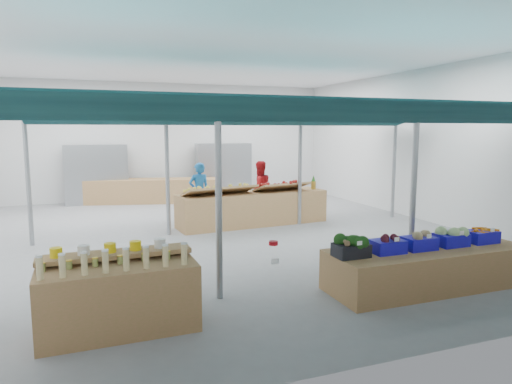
% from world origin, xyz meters
% --- Properties ---
extents(floor, '(13.00, 13.00, 0.00)m').
position_xyz_m(floor, '(0.00, 0.00, 0.00)').
color(floor, slate).
rests_on(floor, ground).
extents(hall, '(13.00, 13.00, 13.00)m').
position_xyz_m(hall, '(0.00, 1.44, 2.65)').
color(hall, silver).
rests_on(hall, ground).
extents(pole_grid, '(10.00, 4.60, 3.00)m').
position_xyz_m(pole_grid, '(0.75, -1.75, 1.81)').
color(pole_grid, gray).
rests_on(pole_grid, floor).
extents(awnings, '(9.50, 7.08, 0.30)m').
position_xyz_m(awnings, '(0.75, -1.75, 2.78)').
color(awnings, '#0B2B31').
rests_on(awnings, pole_grid).
extents(back_shelving_left, '(2.00, 0.50, 2.00)m').
position_xyz_m(back_shelving_left, '(-2.50, 6.00, 1.00)').
color(back_shelving_left, '#B23F33').
rests_on(back_shelving_left, floor).
extents(back_shelving_right, '(2.00, 0.50, 2.00)m').
position_xyz_m(back_shelving_right, '(2.00, 6.00, 1.00)').
color(back_shelving_right, '#B23F33').
rests_on(back_shelving_right, floor).
extents(bottle_shelf, '(1.92, 1.18, 1.13)m').
position_xyz_m(bottle_shelf, '(-2.49, -4.61, 0.46)').
color(bottle_shelf, olive).
rests_on(bottle_shelf, floor).
extents(veg_counter, '(3.30, 1.10, 0.64)m').
position_xyz_m(veg_counter, '(2.25, -4.70, 0.32)').
color(veg_counter, olive).
rests_on(veg_counter, floor).
extents(fruit_counter, '(4.12, 1.33, 0.87)m').
position_xyz_m(fruit_counter, '(1.31, 0.89, 0.43)').
color(fruit_counter, olive).
rests_on(fruit_counter, floor).
extents(far_counter, '(4.69, 1.99, 0.83)m').
position_xyz_m(far_counter, '(-0.80, 5.66, 0.41)').
color(far_counter, olive).
rests_on(far_counter, floor).
extents(vendor_left, '(0.62, 0.44, 1.62)m').
position_xyz_m(vendor_left, '(0.11, 1.99, 0.81)').
color(vendor_left, '#1A66AE').
rests_on(vendor_left, floor).
extents(vendor_right, '(0.84, 0.68, 1.62)m').
position_xyz_m(vendor_right, '(1.91, 1.99, 0.81)').
color(vendor_right, red).
rests_on(vendor_right, floor).
extents(crate_broccoli, '(0.50, 0.40, 0.35)m').
position_xyz_m(crate_broccoli, '(0.83, -4.70, 0.80)').
color(crate_broccoli, black).
rests_on(crate_broccoli, veg_counter).
extents(crate_beets, '(0.50, 0.40, 0.29)m').
position_xyz_m(crate_beets, '(1.47, -4.70, 0.78)').
color(crate_beets, '#1510AF').
rests_on(crate_beets, veg_counter).
extents(crate_celeriac, '(0.50, 0.40, 0.31)m').
position_xyz_m(crate_celeriac, '(2.07, -4.70, 0.79)').
color(crate_celeriac, '#1510AF').
rests_on(crate_celeriac, veg_counter).
extents(crate_cabbage, '(0.50, 0.40, 0.35)m').
position_xyz_m(crate_cabbage, '(2.71, -4.70, 0.80)').
color(crate_cabbage, '#1510AF').
rests_on(crate_cabbage, veg_counter).
extents(crate_carrots, '(0.50, 0.40, 0.29)m').
position_xyz_m(crate_carrots, '(3.36, -4.70, 0.75)').
color(crate_carrots, '#1510AF').
rests_on(crate_carrots, veg_counter).
extents(sparrow, '(0.12, 0.09, 0.11)m').
position_xyz_m(sparrow, '(0.68, -4.81, 0.89)').
color(sparrow, brown).
rests_on(sparrow, crate_broccoli).
extents(pole_ribbon, '(0.12, 0.12, 0.28)m').
position_xyz_m(pole_ribbon, '(-0.63, -5.22, 1.08)').
color(pole_ribbon, '#AA0B13').
rests_on(pole_ribbon, pole_grid).
extents(apple_heap_yellow, '(2.00, 1.03, 0.27)m').
position_xyz_m(apple_heap_yellow, '(0.36, 0.70, 1.03)').
color(apple_heap_yellow, '#997247').
rests_on(apple_heap_yellow, fruit_counter).
extents(apple_heap_red, '(1.60, 0.96, 0.27)m').
position_xyz_m(apple_heap_red, '(2.14, 0.86, 1.03)').
color(apple_heap_red, '#997247').
rests_on(apple_heap_red, fruit_counter).
extents(pineapple, '(0.14, 0.14, 0.39)m').
position_xyz_m(pineapple, '(3.15, 0.96, 1.05)').
color(pineapple, '#8C6019').
rests_on(pineapple, fruit_counter).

